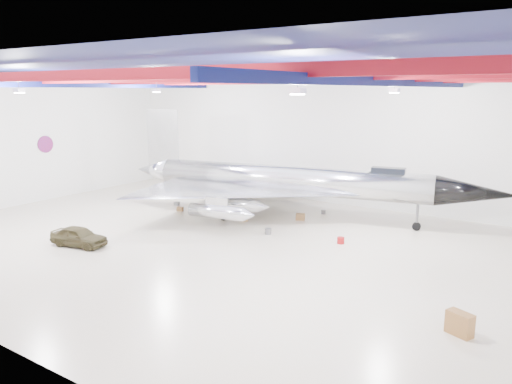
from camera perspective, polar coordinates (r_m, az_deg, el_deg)
The scene contains 16 objects.
floor at distance 33.02m, azimuth -5.69°, elevation -5.60°, with size 40.00×40.00×0.00m, color beige.
wall_back at distance 44.34m, azimuth 6.64°, elevation 6.04°, with size 40.00×40.00×0.00m, color silver.
wall_left at distance 47.13m, azimuth -25.05°, elevation 5.36°, with size 30.00×30.00×0.00m, color silver.
ceiling at distance 31.58m, azimuth -6.10°, elevation 13.83°, with size 40.00×40.00×0.00m, color #0A0F38.
ceiling_structure at distance 31.56m, azimuth -6.07°, elevation 12.61°, with size 39.50×29.50×1.08m.
wall_roundel at distance 48.19m, azimuth -22.93°, elevation 5.05°, with size 1.50×1.50×0.10m, color #B21414.
jet_aircraft at distance 38.34m, azimuth 3.63°, elevation 0.95°, with size 29.62×20.02×8.14m.
jeep at distance 33.61m, azimuth -19.59°, elevation -4.79°, with size 1.51×3.74×1.27m, color #3C351E.
desk at distance 22.35m, azimuth 22.25°, elevation -13.75°, with size 1.06×0.53×0.97m, color brown.
crate_ply at distance 41.29m, azimuth -8.67°, elevation -1.93°, with size 0.48×0.39×0.34m, color olive.
engine_drum at distance 34.37m, azimuth 1.38°, elevation -4.50°, with size 0.45×0.45×0.40m, color #59595B.
parts_bin at distance 38.21m, azimuth 5.10°, elevation -2.84°, with size 0.68×0.54×0.47m, color olive.
crate_small at distance 43.42m, azimuth -9.05°, elevation -1.31°, with size 0.42×0.33×0.29m, color #59595B.
tool_chest at distance 32.75m, azimuth 9.66°, elevation -5.48°, with size 0.46×0.46×0.42m, color maroon.
oil_barrel at distance 37.78m, azimuth -1.41°, elevation -3.06°, with size 0.50×0.40×0.35m, color olive.
spares_box at distance 40.25m, azimuth 7.71°, elevation -2.26°, with size 0.37×0.37×0.33m, color #59595B.
Camera 1 is at (20.20, -24.25, 9.73)m, focal length 35.00 mm.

